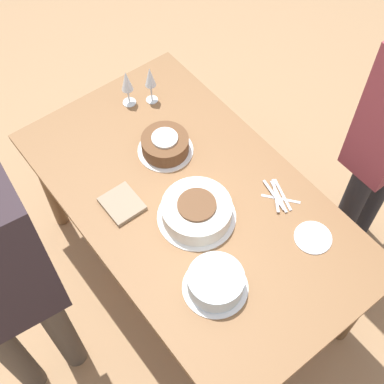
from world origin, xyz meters
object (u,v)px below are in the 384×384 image
Objects in this scene: wine_glass_far at (150,78)px; cake_front_chocolate at (165,145)px; cake_center_white at (197,211)px; cake_back_decorated at (216,283)px; wine_glass_near at (127,82)px.

cake_front_chocolate is at bearing 155.57° from wine_glass_far.
cake_center_white is 0.33m from cake_back_decorated.
wine_glass_far is at bearing -21.69° from cake_back_decorated.
cake_center_white is 1.31× the size of cake_front_chocolate.
wine_glass_near is at bearing -15.66° from cake_back_decorated.
cake_back_decorated is 1.23× the size of wine_glass_far.
wine_glass_far is at bearing -118.99° from wine_glass_near.
cake_center_white is at bearing 160.06° from wine_glass_far.
cake_center_white reaches higher than cake_back_decorated.
wine_glass_near is 0.11m from wine_glass_far.
cake_center_white is 0.38m from cake_front_chocolate.
cake_front_chocolate is at bearing -16.14° from cake_center_white.
wine_glass_near reaches higher than cake_center_white.
wine_glass_near is (1.01, -0.28, 0.09)m from cake_back_decorated.
cake_back_decorated is (-0.67, 0.25, 0.01)m from cake_front_chocolate.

